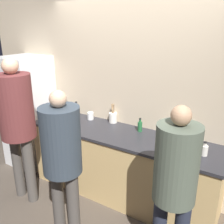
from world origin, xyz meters
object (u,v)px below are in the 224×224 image
object	(u,v)px
refrigerator	(29,112)
person_right	(175,179)
bottle_dark	(77,110)
cup_white	(90,116)
bottle_clear	(205,150)
fruit_bowl	(177,135)
bottle_green	(140,126)
utensil_crock	(113,117)
person_left	(17,117)
person_center	(62,152)

from	to	relation	value
refrigerator	person_right	world-z (taller)	refrigerator
bottle_dark	cup_white	size ratio (longest dim) A/B	2.09
bottle_clear	cup_white	bearing A→B (deg)	172.02
refrigerator	bottle_dark	world-z (taller)	refrigerator
bottle_clear	cup_white	distance (m)	1.65
fruit_bowl	cup_white	size ratio (longest dim) A/B	2.71
bottle_green	fruit_bowl	bearing A→B (deg)	2.85
fruit_bowl	bottle_green	xyz separation A→B (m)	(-0.48, -0.02, 0.02)
person_right	fruit_bowl	size ratio (longest dim) A/B	5.80
refrigerator	person_right	xyz separation A→B (m)	(2.61, -0.71, 0.10)
utensil_crock	bottle_green	world-z (taller)	utensil_crock
person_left	fruit_bowl	distance (m)	1.93
person_right	cup_white	xyz separation A→B (m)	(-1.54, 0.91, -0.02)
person_center	bottle_dark	distance (m)	1.32
person_left	refrigerator	bearing A→B (deg)	132.68
person_left	bottle_green	bearing A→B (deg)	36.49
person_left	bottle_dark	distance (m)	0.96
fruit_bowl	cup_white	bearing A→B (deg)	-179.83
fruit_bowl	bottle_clear	size ratio (longest dim) A/B	1.81
person_left	utensil_crock	xyz separation A→B (m)	(0.76, 0.98, -0.17)
person_left	cup_white	world-z (taller)	person_left
person_right	cup_white	size ratio (longest dim) A/B	15.73
bottle_clear	person_center	bearing A→B (deg)	-144.14
refrigerator	fruit_bowl	bearing A→B (deg)	5.02
utensil_crock	cup_white	size ratio (longest dim) A/B	2.61
cup_white	person_center	bearing A→B (deg)	-67.72
person_right	bottle_dark	world-z (taller)	person_right
refrigerator	utensil_crock	size ratio (longest dim) A/B	6.50
bottle_clear	bottle_dark	size ratio (longest dim) A/B	0.71
person_right	bottle_clear	size ratio (longest dim) A/B	10.52
fruit_bowl	bottle_clear	bearing A→B (deg)	-32.67
utensil_crock	bottle_clear	xyz separation A→B (m)	(1.29, -0.29, -0.01)
refrigerator	utensil_crock	distance (m)	1.44
utensil_crock	bottle_dark	distance (m)	0.61
bottle_clear	bottle_dark	bearing A→B (deg)	172.62
bottle_clear	cup_white	xyz separation A→B (m)	(-1.63, 0.23, -0.01)
bottle_clear	person_left	bearing A→B (deg)	-161.51
fruit_bowl	bottle_green	bearing A→B (deg)	-177.15
person_center	person_right	world-z (taller)	person_center
bottle_green	bottle_dark	bearing A→B (deg)	177.98
person_center	refrigerator	bearing A→B (deg)	149.75
refrigerator	bottle_green	size ratio (longest dim) A/B	9.78
person_left	fruit_bowl	bearing A→B (deg)	28.56
utensil_crock	bottle_clear	size ratio (longest dim) A/B	1.74
fruit_bowl	bottle_dark	world-z (taller)	bottle_dark
person_right	bottle_dark	xyz separation A→B (m)	(-1.81, 0.93, 0.01)
utensil_crock	cup_white	world-z (taller)	utensil_crock
bottle_clear	bottle_dark	world-z (taller)	bottle_dark
person_right	bottle_green	bearing A→B (deg)	129.93
utensil_crock	cup_white	xyz separation A→B (m)	(-0.34, -0.07, -0.02)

